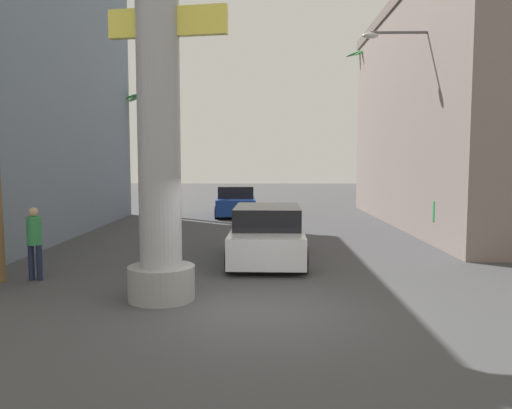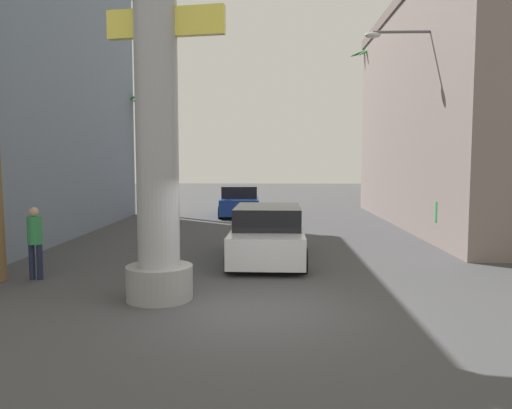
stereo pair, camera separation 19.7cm
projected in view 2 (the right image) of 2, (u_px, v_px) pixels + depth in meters
ground_plane at (261, 234)px, 19.43m from camera, size 88.53×88.53×0.00m
building_right at (494, 111)px, 21.74m from camera, size 8.65×17.14×10.01m
neon_sign_pole at (156, 73)px, 9.90m from camera, size 2.74×1.37×10.58m
street_lamp at (429, 113)px, 17.49m from camera, size 2.82×0.28×7.46m
car_lead at (268, 235)px, 14.30m from camera, size 2.18×4.65×1.56m
car_far at (239, 201)px, 26.07m from camera, size 2.24×4.50×1.56m
palm_tree_far_left at (148, 140)px, 26.36m from camera, size 2.44×2.53×6.49m
palm_tree_far_right at (372, 105)px, 29.58m from camera, size 2.95×2.90×9.60m
pedestrian_mid_right at (440, 216)px, 16.58m from camera, size 0.46×0.46×1.73m
pedestrian_curb_left at (35, 237)px, 11.92m from camera, size 0.37×0.37×1.75m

